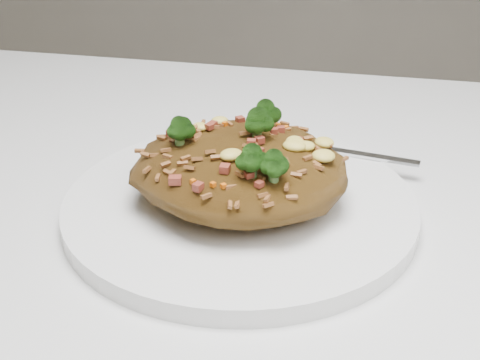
{
  "coord_description": "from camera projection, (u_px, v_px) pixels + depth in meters",
  "views": [
    {
      "loc": [
        -0.03,
        -0.37,
        1.01
      ],
      "look_at": [
        -0.12,
        0.06,
        0.78
      ],
      "focal_mm": 50.0,
      "sensor_mm": 36.0,
      "label": 1
    }
  ],
  "objects": [
    {
      "name": "fried_rice",
      "position": [
        240.0,
        160.0,
        0.48
      ],
      "size": [
        0.16,
        0.14,
        0.07
      ],
      "color": "brown",
      "rests_on": "plate"
    },
    {
      "name": "fork",
      "position": [
        333.0,
        150.0,
        0.57
      ],
      "size": [
        0.16,
        0.04,
        0.0
      ],
      "rotation": [
        0.0,
        0.0,
        -0.16
      ],
      "color": "silver",
      "rests_on": "plate"
    },
    {
      "name": "plate",
      "position": [
        240.0,
        206.0,
        0.5
      ],
      "size": [
        0.26,
        0.26,
        0.01
      ],
      "primitive_type": "cylinder",
      "color": "white",
      "rests_on": "dining_table"
    }
  ]
}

